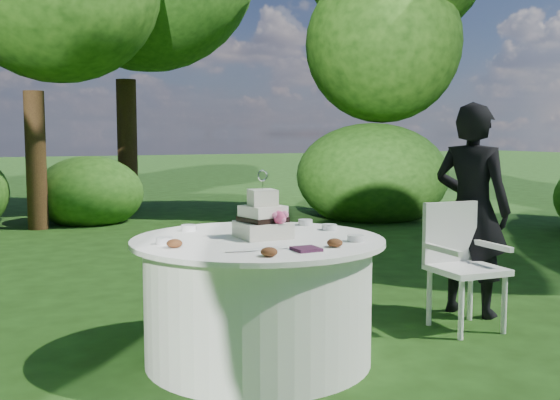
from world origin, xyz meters
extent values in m
plane|color=black|center=(0.00, 0.00, 0.00)|extent=(80.00, 80.00, 0.00)
cube|color=#401B35|center=(0.07, -0.51, 0.78)|extent=(0.14, 0.14, 0.02)
ellipsoid|color=white|center=(-0.12, -0.39, 0.78)|extent=(0.48, 0.07, 0.01)
imported|color=black|center=(1.92, 0.26, 0.82)|extent=(0.62, 0.71, 1.65)
cylinder|color=white|center=(0.00, 0.00, 0.37)|extent=(1.40, 1.40, 0.74)
cylinder|color=white|center=(0.00, 0.00, 0.76)|extent=(1.56, 1.56, 0.03)
cube|color=beige|center=(0.04, 0.01, 0.82)|extent=(0.29, 0.29, 0.10)
cube|color=white|center=(0.04, 0.01, 0.92)|extent=(0.27, 0.27, 0.10)
cube|color=white|center=(0.04, 0.01, 1.02)|extent=(0.17, 0.17, 0.10)
cube|color=black|center=(0.04, 0.01, 0.89)|extent=(0.28, 0.28, 0.03)
sphere|color=#D13D72|center=(0.10, -0.11, 0.91)|extent=(0.08, 0.08, 0.08)
cylinder|color=silver|center=(0.04, 0.01, 1.09)|extent=(0.01, 0.01, 0.05)
torus|color=silver|center=(0.04, 0.01, 1.16)|extent=(0.07, 0.02, 0.07)
cube|color=white|center=(1.61, -0.05, 0.44)|extent=(0.48, 0.48, 0.04)
cube|color=silver|center=(1.62, 0.16, 0.68)|extent=(0.46, 0.07, 0.46)
cylinder|color=white|center=(1.42, -0.23, 0.21)|extent=(0.04, 0.04, 0.42)
cylinder|color=silver|center=(1.79, -0.25, 0.21)|extent=(0.04, 0.04, 0.42)
cylinder|color=silver|center=(1.43, 0.14, 0.21)|extent=(0.04, 0.04, 0.42)
cylinder|color=white|center=(1.80, 0.12, 0.21)|extent=(0.04, 0.04, 0.42)
cube|color=silver|center=(1.39, -0.04, 0.60)|extent=(0.06, 0.42, 0.04)
cube|color=white|center=(1.83, -0.06, 0.60)|extent=(0.06, 0.42, 0.04)
cylinder|color=silver|center=(0.53, 0.39, 0.79)|extent=(0.10, 0.10, 0.04)
cylinder|color=silver|center=(-0.29, 0.48, 0.79)|extent=(0.10, 0.10, 0.04)
cylinder|color=silver|center=(-0.58, 0.03, 0.79)|extent=(0.10, 0.10, 0.04)
cylinder|color=silver|center=(0.47, -0.37, 0.79)|extent=(0.10, 0.10, 0.04)
cylinder|color=silver|center=(0.56, 0.11, 0.79)|extent=(0.10, 0.10, 0.04)
ellipsoid|color=#562D16|center=(-0.19, -0.58, 0.79)|extent=(0.09, 0.09, 0.05)
ellipsoid|color=#562D16|center=(-0.56, -0.11, 0.79)|extent=(0.09, 0.09, 0.05)
ellipsoid|color=#562D16|center=(0.34, 0.48, 0.79)|extent=(0.09, 0.09, 0.05)
ellipsoid|color=#562D16|center=(0.27, -0.48, 0.79)|extent=(0.09, 0.09, 0.05)
camera|label=1|loc=(-1.57, -3.66, 1.41)|focal=42.00mm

